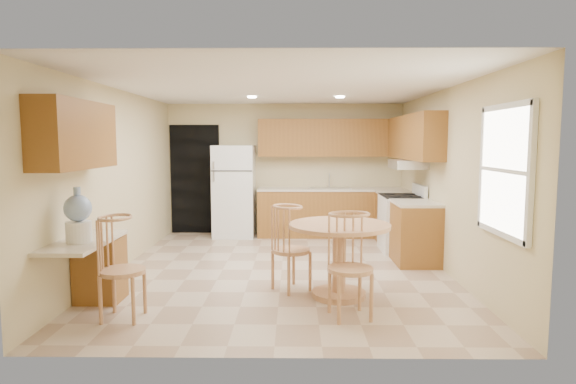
{
  "coord_description": "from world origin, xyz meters",
  "views": [
    {
      "loc": [
        0.16,
        -6.55,
        1.78
      ],
      "look_at": [
        0.08,
        0.3,
        1.06
      ],
      "focal_mm": 30.0,
      "sensor_mm": 36.0,
      "label": 1
    }
  ],
  "objects_px": {
    "refrigerator": "(234,191)",
    "stove": "(402,223)",
    "chair_table_b": "(352,258)",
    "dining_table": "(339,249)",
    "chair_table_a": "(291,241)",
    "water_crock": "(78,217)",
    "chair_desk": "(118,260)"
  },
  "relations": [
    {
      "from": "chair_table_b",
      "to": "water_crock",
      "type": "distance_m",
      "value": 2.77
    },
    {
      "from": "refrigerator",
      "to": "chair_table_b",
      "type": "height_order",
      "value": "refrigerator"
    },
    {
      "from": "refrigerator",
      "to": "chair_desk",
      "type": "bearing_deg",
      "value": -97.81
    },
    {
      "from": "refrigerator",
      "to": "chair_table_a",
      "type": "distance_m",
      "value": 3.58
    },
    {
      "from": "refrigerator",
      "to": "dining_table",
      "type": "distance_m",
      "value": 3.93
    },
    {
      "from": "chair_table_b",
      "to": "stove",
      "type": "bearing_deg",
      "value": -123.05
    },
    {
      "from": "stove",
      "to": "dining_table",
      "type": "relative_size",
      "value": 0.95
    },
    {
      "from": "chair_table_b",
      "to": "chair_desk",
      "type": "bearing_deg",
      "value": -10.49
    },
    {
      "from": "dining_table",
      "to": "chair_table_a",
      "type": "distance_m",
      "value": 0.57
    },
    {
      "from": "chair_table_a",
      "to": "water_crock",
      "type": "xyz_separation_m",
      "value": [
        -2.14,
        -0.8,
        0.4
      ]
    },
    {
      "from": "stove",
      "to": "chair_desk",
      "type": "xyz_separation_m",
      "value": [
        -3.47,
        -3.15,
        0.16
      ]
    },
    {
      "from": "dining_table",
      "to": "chair_desk",
      "type": "distance_m",
      "value": 2.38
    },
    {
      "from": "chair_desk",
      "to": "water_crock",
      "type": "height_order",
      "value": "water_crock"
    },
    {
      "from": "refrigerator",
      "to": "chair_table_a",
      "type": "relative_size",
      "value": 1.68
    },
    {
      "from": "chair_table_a",
      "to": "water_crock",
      "type": "relative_size",
      "value": 1.82
    },
    {
      "from": "chair_table_b",
      "to": "dining_table",
      "type": "bearing_deg",
      "value": -98.23
    },
    {
      "from": "water_crock",
      "to": "chair_desk",
      "type": "bearing_deg",
      "value": -19.96
    },
    {
      "from": "chair_desk",
      "to": "dining_table",
      "type": "bearing_deg",
      "value": 111.96
    },
    {
      "from": "refrigerator",
      "to": "dining_table",
      "type": "bearing_deg",
      "value": -65.28
    },
    {
      "from": "refrigerator",
      "to": "chair_table_b",
      "type": "bearing_deg",
      "value": -68.61
    },
    {
      "from": "refrigerator",
      "to": "stove",
      "type": "height_order",
      "value": "refrigerator"
    },
    {
      "from": "refrigerator",
      "to": "stove",
      "type": "bearing_deg",
      "value": -22.99
    },
    {
      "from": "dining_table",
      "to": "chair_table_b",
      "type": "bearing_deg",
      "value": -86.19
    },
    {
      "from": "chair_table_b",
      "to": "water_crock",
      "type": "relative_size",
      "value": 1.88
    },
    {
      "from": "stove",
      "to": "water_crock",
      "type": "height_order",
      "value": "water_crock"
    },
    {
      "from": "refrigerator",
      "to": "chair_table_b",
      "type": "xyz_separation_m",
      "value": [
        1.69,
        -4.31,
        -0.21
      ]
    },
    {
      "from": "stove",
      "to": "chair_table_b",
      "type": "distance_m",
      "value": 3.31
    },
    {
      "from": "chair_desk",
      "to": "refrigerator",
      "type": "bearing_deg",
      "value": 174.19
    },
    {
      "from": "chair_table_a",
      "to": "water_crock",
      "type": "bearing_deg",
      "value": -107.3
    },
    {
      "from": "stove",
      "to": "chair_table_b",
      "type": "bearing_deg",
      "value": -111.02
    },
    {
      "from": "chair_table_a",
      "to": "chair_table_b",
      "type": "distance_m",
      "value": 1.08
    },
    {
      "from": "dining_table",
      "to": "chair_table_a",
      "type": "relative_size",
      "value": 1.13
    }
  ]
}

